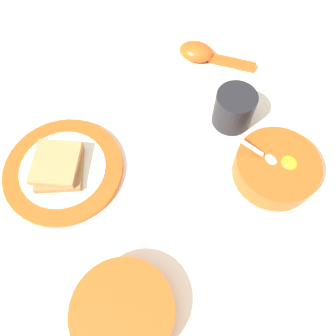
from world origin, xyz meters
TOP-DOWN VIEW (x-y plane):
  - ground_plane at (0.00, 0.00)m, footprint 3.00×3.00m
  - egg_bowl at (-0.12, -0.19)m, footprint 0.15×0.15m
  - toast_plate at (0.12, 0.12)m, footprint 0.22×0.22m
  - toast_sandwich at (0.12, 0.13)m, footprint 0.13×0.12m
  - soup_spoon at (0.18, -0.26)m, footprint 0.16×0.13m
  - congee_bowl at (-0.16, 0.17)m, footprint 0.15×0.15m
  - drinking_cup at (0.02, -0.20)m, footprint 0.08×0.08m

SIDE VIEW (x-z plane):
  - ground_plane at x=0.00m, z-range 0.00..0.00m
  - toast_plate at x=0.12m, z-range 0.00..0.01m
  - soup_spoon at x=0.18m, z-range 0.00..0.03m
  - congee_bowl at x=-0.16m, z-range 0.00..0.05m
  - egg_bowl at x=-0.12m, z-range -0.01..0.06m
  - toast_sandwich at x=0.12m, z-range 0.01..0.04m
  - drinking_cup at x=0.02m, z-range 0.00..0.08m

